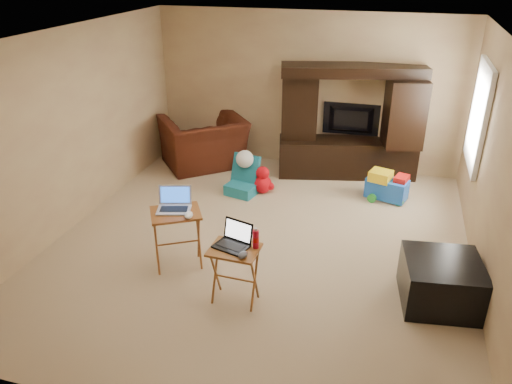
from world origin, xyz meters
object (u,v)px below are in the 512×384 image
(child_rocker, at_px, (242,176))
(mouse_right, at_px, (243,255))
(water_bottle, at_px, (256,239))
(television, at_px, (351,120))
(push_toy, at_px, (387,185))
(ottoman, at_px, (441,282))
(laptop_right, at_px, (231,237))
(mouse_left, at_px, (189,215))
(plush_toy, at_px, (263,180))
(tray_table_left, at_px, (178,239))
(recliner, at_px, (204,142))
(laptop_left, at_px, (173,201))
(entertainment_center, at_px, (349,122))
(tray_table_right, at_px, (235,275))

(child_rocker, relative_size, mouse_right, 4.42)
(water_bottle, bearing_deg, mouse_right, -109.29)
(television, distance_m, push_toy, 1.34)
(ottoman, bearing_deg, laptop_right, -165.20)
(mouse_left, bearing_deg, plush_toy, 84.42)
(child_rocker, height_order, tray_table_left, tray_table_left)
(recliner, distance_m, water_bottle, 3.76)
(laptop_right, bearing_deg, television, 95.02)
(laptop_right, bearing_deg, water_bottle, 30.01)
(child_rocker, distance_m, mouse_right, 2.74)
(laptop_left, bearing_deg, laptop_right, -44.36)
(entertainment_center, height_order, ottoman, entertainment_center)
(laptop_left, distance_m, mouse_left, 0.26)
(laptop_right, bearing_deg, mouse_left, 166.19)
(entertainment_center, height_order, mouse_left, entertainment_center)
(tray_table_right, height_order, water_bottle, water_bottle)
(recliner, distance_m, child_rocker, 1.30)
(recliner, relative_size, mouse_right, 9.94)
(push_toy, height_order, tray_table_right, tray_table_right)
(plush_toy, xyz_separation_m, laptop_right, (0.38, -2.56, 0.54))
(entertainment_center, bearing_deg, tray_table_right, -114.28)
(television, height_order, laptop_left, television)
(television, distance_m, recliner, 2.44)
(laptop_right, bearing_deg, entertainment_center, 94.39)
(child_rocker, height_order, plush_toy, child_rocker)
(plush_toy, height_order, mouse_right, mouse_right)
(television, xyz_separation_m, child_rocker, (-1.40, -1.37, -0.57))
(plush_toy, bearing_deg, ottoman, -39.37)
(entertainment_center, distance_m, mouse_right, 3.79)
(recliner, bearing_deg, laptop_right, 75.21)
(plush_toy, height_order, ottoman, ottoman)
(entertainment_center, bearing_deg, tray_table_left, -128.89)
(entertainment_center, relative_size, television, 2.41)
(plush_toy, bearing_deg, water_bottle, -76.08)
(entertainment_center, xyz_separation_m, ottoman, (1.33, -3.06, -0.64))
(ottoman, distance_m, tray_table_left, 2.86)
(recliner, distance_m, laptop_right, 3.70)
(mouse_right, bearing_deg, plush_toy, 101.50)
(child_rocker, bearing_deg, mouse_left, -75.03)
(tray_table_left, bearing_deg, mouse_left, -50.58)
(tray_table_right, bearing_deg, mouse_left, 152.15)
(entertainment_center, xyz_separation_m, water_bottle, (-0.50, -3.54, -0.16))
(television, relative_size, ottoman, 1.18)
(tray_table_left, bearing_deg, water_bottle, -49.25)
(child_rocker, distance_m, push_toy, 2.13)
(television, xyz_separation_m, mouse_left, (-1.33, -3.47, -0.12))
(laptop_left, height_order, water_bottle, laptop_left)
(push_toy, bearing_deg, tray_table_right, -99.04)
(ottoman, bearing_deg, tray_table_left, -177.26)
(television, distance_m, child_rocker, 2.04)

